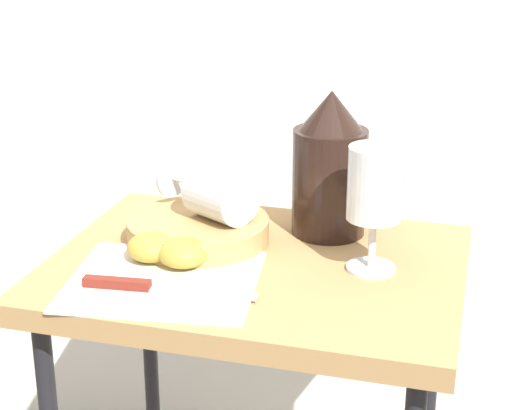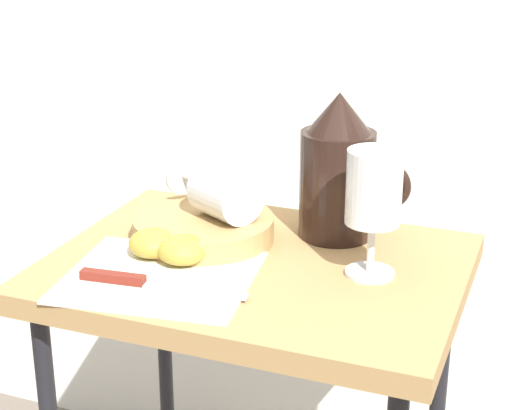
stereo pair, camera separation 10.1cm
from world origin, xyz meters
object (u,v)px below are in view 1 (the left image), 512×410
apple_half_right (183,253)px  table (256,317)px  pitcher (330,177)px  apple_half_left (152,247)px  wine_glass_tipped_near (219,192)px  basket_tray (198,231)px  wine_glass_upright (375,191)px  knife (143,286)px

apple_half_right → table: bearing=28.7°
pitcher → apple_half_left: size_ratio=3.13×
apple_half_left → apple_half_right: (0.05, -0.01, 0.00)m
wine_glass_tipped_near → apple_half_right: 0.11m
basket_tray → apple_half_left: 0.09m
wine_glass_upright → wine_glass_tipped_near: (-0.22, 0.04, -0.03)m
table → basket_tray: 0.14m
basket_tray → pitcher: bearing=27.3°
basket_tray → wine_glass_tipped_near: wine_glass_tipped_near is taller
wine_glass_tipped_near → knife: wine_glass_tipped_near is taller
pitcher → knife: bearing=-125.3°
basket_tray → apple_half_left: apple_half_left is taller
pitcher → apple_half_right: 0.24m
table → apple_half_left: size_ratio=10.81×
apple_half_left → apple_half_right: 0.05m
knife → pitcher: bearing=54.7°
pitcher → apple_half_right: size_ratio=3.13×
basket_tray → wine_glass_tipped_near: bearing=18.5°
table → knife: knife is taller
pitcher → knife: 0.32m
basket_tray → apple_half_right: bearing=-83.5°
wine_glass_upright → wine_glass_tipped_near: bearing=170.6°
apple_half_left → knife: (0.02, -0.09, -0.01)m
table → wine_glass_upright: bearing=5.6°
pitcher → wine_glass_tipped_near: (-0.14, -0.08, -0.01)m
basket_tray → wine_glass_upright: bearing=-6.1°
basket_tray → wine_glass_tipped_near: size_ratio=1.24×
apple_half_left → apple_half_right: bearing=-8.3°
wine_glass_upright → table: bearing=-174.4°
pitcher → knife: (-0.18, -0.26, -0.08)m
apple_half_right → knife: 0.08m
apple_half_right → basket_tray: bearing=96.5°
pitcher → apple_half_right: bearing=-132.2°
pitcher → apple_half_right: (-0.16, -0.17, -0.06)m
apple_half_left → knife: size_ratio=0.30×
basket_tray → wine_glass_tipped_near: (0.03, 0.01, 0.06)m
wine_glass_tipped_near → apple_half_left: size_ratio=2.40×
table → wine_glass_tipped_near: wine_glass_tipped_near is taller
wine_glass_tipped_near → apple_half_right: (-0.02, -0.10, -0.05)m
table → knife: (-0.11, -0.13, 0.09)m
basket_tray → apple_half_right: apple_half_right is taller
basket_tray → knife: basket_tray is taller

